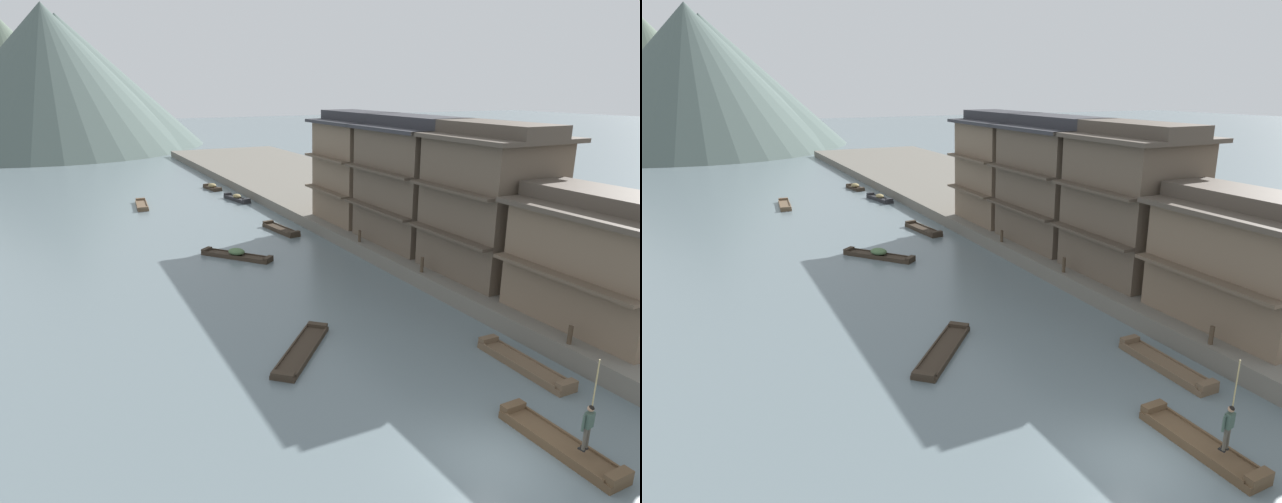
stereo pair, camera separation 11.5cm
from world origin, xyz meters
The scene contains 21 objects.
ground_plane centered at (0.00, 0.00, 0.00)m, with size 400.00×400.00×0.00m, color slate.
riverbank_right centered at (16.17, 30.00, 0.46)m, with size 18.00×110.00×0.93m, color #6B665B.
boat_foreground_poled centered at (2.46, -0.51, 0.17)m, with size 1.13×4.55×0.52m.
boatman_person centered at (2.49, -1.37, 1.53)m, with size 0.55×0.31×3.04m.
boat_moored_nearest centered at (5.59, 43.79, 0.25)m, with size 1.68×4.50×0.71m.
boat_moored_second centered at (-3.87, 45.13, 0.14)m, with size 1.49×5.02×0.44m.
boat_moored_third centered at (-2.43, 9.51, 0.11)m, with size 4.39×4.68×0.34m.
boat_moored_far centered at (-0.65, 24.54, 0.23)m, with size 4.15×4.80×0.70m.
boat_midriver_drifting centered at (4.91, 29.95, 0.16)m, with size 1.63×4.77×0.47m.
boat_midriver_upstream centered at (5.50, 4.03, 0.17)m, with size 1.06×4.79×0.51m.
boat_upstream_distant centered at (5.06, 51.41, 0.26)m, with size 1.41×3.61×0.70m.
house_waterfront_nearest centered at (10.76, 4.78, 3.92)m, with size 6.15×8.35×6.14m.
house_waterfront_second centered at (10.84, 12.55, 5.22)m, with size 6.33×7.48×8.74m.
house_waterfront_tall centered at (10.83, 20.14, 5.22)m, with size 6.32×8.37×8.74m.
house_waterfront_narrow centered at (10.82, 27.68, 5.22)m, with size 6.29×7.34×8.74m.
mooring_post_dock_near centered at (7.52, 3.55, 1.34)m, with size 0.20×0.20×0.82m, color #473828.
mooring_post_dock_mid centered at (7.52, 14.13, 1.38)m, with size 0.20×0.20×0.91m, color #473828.
mooring_post_dock_far centered at (7.52, 21.52, 1.34)m, with size 0.20×0.20×0.83m, color #473828.
hill_far_west centered at (-7.33, 111.14, 12.37)m, with size 52.18×52.18×24.74m, color #4C5B56.
hill_far_centre centered at (-17.39, 115.85, 12.31)m, with size 42.61×42.61×24.62m, color #5B6B5B.
hill_far_east centered at (-9.66, 103.78, 12.85)m, with size 47.21×47.21×25.69m, color #4C5B56.
Camera 1 is at (-11.58, -10.97, 11.58)m, focal length 30.78 mm.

